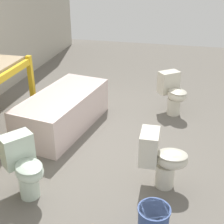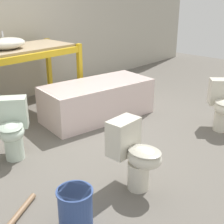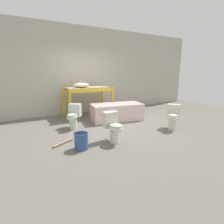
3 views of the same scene
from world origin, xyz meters
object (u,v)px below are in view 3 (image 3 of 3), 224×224
object	(u,v)px
sink_basin	(81,85)
toilet_near	(113,126)
toilet_far	(173,116)
bucket_white	(81,141)
bathtub_main	(117,111)
toilet_extra	(74,116)

from	to	relation	value
sink_basin	toilet_near	xyz separation A→B (m)	(-0.17, -2.46, -0.75)
toilet_far	bucket_white	xyz separation A→B (m)	(-2.67, 0.00, -0.19)
bathtub_main	toilet_near	world-z (taller)	toilet_near
sink_basin	toilet_far	xyz separation A→B (m)	(1.73, -2.48, -0.75)
toilet_far	bucket_white	world-z (taller)	toilet_far
toilet_far	bucket_white	bearing A→B (deg)	-128.88
toilet_extra	toilet_near	bearing A→B (deg)	-33.50
toilet_near	sink_basin	bearing A→B (deg)	84.34
toilet_far	toilet_extra	world-z (taller)	same
toilet_far	sink_basin	bearing A→B (deg)	176.11
toilet_far	toilet_extra	size ratio (longest dim) A/B	1.00
bucket_white	toilet_near	bearing A→B (deg)	0.79
toilet_extra	bucket_white	xyz separation A→B (m)	(-0.29, -1.41, -0.19)
toilet_near	toilet_far	bearing A→B (deg)	-2.13
toilet_near	bucket_white	bearing A→B (deg)	179.08
toilet_near	bucket_white	distance (m)	0.79
toilet_extra	bathtub_main	bearing A→B (deg)	43.60
toilet_far	toilet_near	bearing A→B (deg)	-129.23
toilet_near	bucket_white	size ratio (longest dim) A/B	1.96
sink_basin	toilet_extra	size ratio (longest dim) A/B	0.80
toilet_far	bucket_white	distance (m)	2.67
toilet_near	toilet_extra	size ratio (longest dim) A/B	1.00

